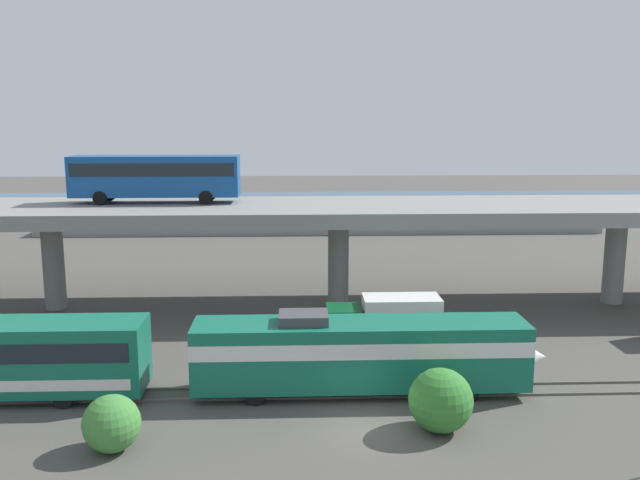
% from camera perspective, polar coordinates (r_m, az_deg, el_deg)
% --- Properties ---
extents(ground_plane, '(260.00, 260.00, 0.00)m').
position_cam_1_polar(ground_plane, '(31.28, 3.99, -15.55)').
color(ground_plane, '#4C4944').
extents(rail_strip_near, '(110.00, 0.12, 0.12)m').
position_cam_1_polar(rail_strip_near, '(34.23, 3.39, -13.05)').
color(rail_strip_near, '#59544C').
rests_on(rail_strip_near, ground_plane).
extents(rail_strip_far, '(110.00, 0.12, 0.12)m').
position_cam_1_polar(rail_strip_far, '(35.52, 3.17, -12.16)').
color(rail_strip_far, '#59544C').
rests_on(rail_strip_far, ground_plane).
extents(train_locomotive, '(17.63, 3.04, 4.18)m').
position_cam_1_polar(train_locomotive, '(34.19, 4.80, -9.26)').
color(train_locomotive, '#14664C').
rests_on(train_locomotive, ground_plane).
extents(highway_overpass, '(96.00, 10.25, 7.47)m').
position_cam_1_polar(highway_overpass, '(48.56, 1.57, 2.14)').
color(highway_overpass, gray).
rests_on(highway_overpass, ground_plane).
extents(transit_bus_on_overpass, '(12.00, 2.68, 3.40)m').
position_cam_1_polar(transit_bus_on_overpass, '(50.47, -13.65, 5.38)').
color(transit_bus_on_overpass, '#14478C').
rests_on(transit_bus_on_overpass, highway_overpass).
extents(service_truck_west, '(6.80, 2.46, 3.04)m').
position_cam_1_polar(service_truck_west, '(41.12, 5.62, -6.68)').
color(service_truck_west, '#0C4C26').
rests_on(service_truck_west, ground_plane).
extents(pier_parking_lot, '(66.30, 11.13, 1.35)m').
position_cam_1_polar(pier_parking_lot, '(84.03, -0.00, 1.48)').
color(pier_parking_lot, gray).
rests_on(pier_parking_lot, ground_plane).
extents(parked_car_0, '(4.32, 1.90, 1.50)m').
position_cam_1_polar(parked_car_0, '(89.20, 17.89, 2.43)').
color(parked_car_0, '#0C4C26').
rests_on(parked_car_0, pier_parking_lot).
extents(parked_car_1, '(4.51, 1.92, 1.50)m').
position_cam_1_polar(parked_car_1, '(86.07, 7.99, 2.56)').
color(parked_car_1, '#515459').
rests_on(parked_car_1, pier_parking_lot).
extents(parked_car_2, '(4.11, 1.91, 1.50)m').
position_cam_1_polar(parked_car_2, '(85.94, 11.82, 2.43)').
color(parked_car_2, maroon).
rests_on(parked_car_2, pier_parking_lot).
extents(parked_car_3, '(4.14, 1.99, 1.50)m').
position_cam_1_polar(parked_car_3, '(88.91, -16.80, 2.47)').
color(parked_car_3, maroon).
rests_on(parked_car_3, pier_parking_lot).
extents(parked_car_4, '(4.46, 1.99, 1.50)m').
position_cam_1_polar(parked_car_4, '(85.22, -15.20, 2.22)').
color(parked_car_4, '#B7B7BC').
rests_on(parked_car_4, pier_parking_lot).
extents(parked_car_5, '(4.24, 1.96, 1.50)m').
position_cam_1_polar(parked_car_5, '(81.85, -9.96, 2.11)').
color(parked_car_5, black).
rests_on(parked_car_5, pier_parking_lot).
extents(harbor_water, '(140.00, 36.00, 0.01)m').
position_cam_1_polar(harbor_water, '(106.88, -0.47, 3.02)').
color(harbor_water, '#2D5170').
rests_on(harbor_water, ground_plane).
extents(shrub_left, '(2.39, 2.39, 2.39)m').
position_cam_1_polar(shrub_left, '(30.14, -17.13, -14.54)').
color(shrub_left, '#3F8137').
rests_on(shrub_left, ground_plane).
extents(shrub_right, '(2.84, 2.84, 2.84)m').
position_cam_1_polar(shrub_right, '(30.89, 10.12, -13.14)').
color(shrub_right, '#337B2F').
rests_on(shrub_right, ground_plane).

